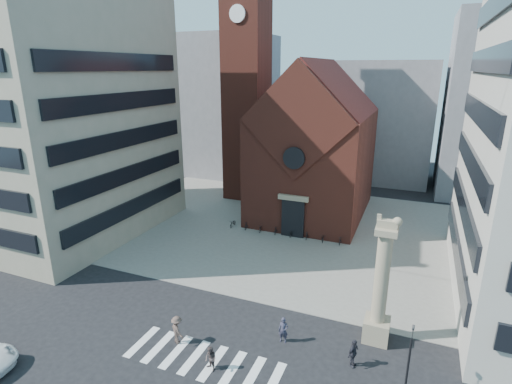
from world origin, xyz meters
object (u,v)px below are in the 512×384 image
Objects in this scene: pedestrian_2 at (353,353)px; scooter_0 at (233,223)px; pedestrian_0 at (283,330)px; pedestrian_1 at (211,359)px; lion_column at (380,293)px; traffic_light at (409,358)px.

pedestrian_2 is 1.19× the size of scooter_0.
pedestrian_1 is at bearing -131.74° from pedestrian_0.
pedestrian_2 is at bearing 48.41° from pedestrian_1.
lion_column is 4.09m from pedestrian_2.
traffic_light is (1.99, -4.00, -1.17)m from lion_column.
traffic_light is at bearing -15.09° from pedestrian_0.
traffic_light is 3.44m from pedestrian_2.
traffic_light is 2.44× the size of pedestrian_0.
pedestrian_2 is (-1.01, -3.04, -2.55)m from lion_column.
traffic_light is 2.38× the size of pedestrian_2.
pedestrian_1 is (-3.11, -4.02, -0.10)m from pedestrian_0.
pedestrian_0 is (-5.53, -2.52, -2.58)m from lion_column.
pedestrian_2 is (4.52, -0.52, 0.02)m from pedestrian_0.
pedestrian_0 is 5.08m from pedestrian_1.
pedestrian_0 reaches higher than scooter_0.
scooter_0 is (-16.95, 13.90, -3.01)m from lion_column.
traffic_light is at bearing 37.19° from pedestrian_1.
pedestrian_1 is (-10.63, -2.54, -1.51)m from traffic_light.
lion_column is 4.62m from traffic_light.
pedestrian_0 is (-7.52, 1.48, -1.41)m from traffic_light.
lion_column reaches higher than pedestrian_2.
pedestrian_0 is 4.55m from pedestrian_2.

